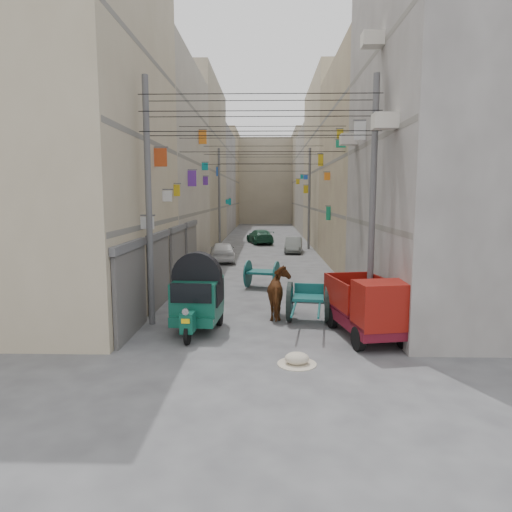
{
  "coord_description": "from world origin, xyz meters",
  "views": [
    {
      "loc": [
        0.22,
        -8.73,
        4.24
      ],
      "look_at": [
        -0.14,
        6.5,
        2.23
      ],
      "focal_mm": 32.0,
      "sensor_mm": 36.0,
      "label": 1
    }
  ],
  "objects_px": {
    "distant_car_white": "(223,251)",
    "distant_car_grey": "(294,245)",
    "feed_sack": "(297,358)",
    "mini_truck": "(371,311)",
    "second_cart": "(262,273)",
    "distant_car_green": "(260,236)",
    "auto_rickshaw": "(197,296)",
    "horse": "(280,293)",
    "tonga_cart": "(308,302)"
  },
  "relations": [
    {
      "from": "mini_truck",
      "to": "distant_car_grey",
      "type": "relative_size",
      "value": 1.05
    },
    {
      "from": "feed_sack",
      "to": "horse",
      "type": "distance_m",
      "value": 4.66
    },
    {
      "from": "feed_sack",
      "to": "mini_truck",
      "type": "bearing_deg",
      "value": 39.94
    },
    {
      "from": "mini_truck",
      "to": "distant_car_green",
      "type": "bearing_deg",
      "value": 87.04
    },
    {
      "from": "horse",
      "to": "auto_rickshaw",
      "type": "bearing_deg",
      "value": 30.74
    },
    {
      "from": "feed_sack",
      "to": "distant_car_grey",
      "type": "distance_m",
      "value": 23.27
    },
    {
      "from": "second_cart",
      "to": "distant_car_green",
      "type": "xyz_separation_m",
      "value": [
        -0.41,
        20.03,
        -0.05
      ]
    },
    {
      "from": "second_cart",
      "to": "horse",
      "type": "xyz_separation_m",
      "value": [
        0.69,
        -5.1,
        0.18
      ]
    },
    {
      "from": "auto_rickshaw",
      "to": "horse",
      "type": "height_order",
      "value": "auto_rickshaw"
    },
    {
      "from": "second_cart",
      "to": "distant_car_green",
      "type": "height_order",
      "value": "second_cart"
    },
    {
      "from": "auto_rickshaw",
      "to": "distant_car_green",
      "type": "relative_size",
      "value": 0.63
    },
    {
      "from": "feed_sack",
      "to": "horse",
      "type": "height_order",
      "value": "horse"
    },
    {
      "from": "distant_car_grey",
      "to": "distant_car_green",
      "type": "height_order",
      "value": "distant_car_green"
    },
    {
      "from": "tonga_cart",
      "to": "second_cart",
      "type": "height_order",
      "value": "tonga_cart"
    },
    {
      "from": "feed_sack",
      "to": "distant_car_white",
      "type": "bearing_deg",
      "value": 101.32
    },
    {
      "from": "mini_truck",
      "to": "second_cart",
      "type": "xyz_separation_m",
      "value": [
        -3.26,
        7.79,
        -0.24
      ]
    },
    {
      "from": "distant_car_white",
      "to": "feed_sack",
      "type": "bearing_deg",
      "value": 93.97
    },
    {
      "from": "auto_rickshaw",
      "to": "feed_sack",
      "type": "xyz_separation_m",
      "value": [
        2.95,
        -2.85,
        -0.97
      ]
    },
    {
      "from": "auto_rickshaw",
      "to": "horse",
      "type": "bearing_deg",
      "value": 36.78
    },
    {
      "from": "second_cart",
      "to": "tonga_cart",
      "type": "bearing_deg",
      "value": -59.47
    },
    {
      "from": "distant_car_white",
      "to": "distant_car_green",
      "type": "height_order",
      "value": "distant_car_white"
    },
    {
      "from": "feed_sack",
      "to": "distant_car_green",
      "type": "distance_m",
      "value": 29.76
    },
    {
      "from": "auto_rickshaw",
      "to": "distant_car_grey",
      "type": "height_order",
      "value": "auto_rickshaw"
    },
    {
      "from": "second_cart",
      "to": "distant_car_grey",
      "type": "xyz_separation_m",
      "value": [
        2.24,
        13.54,
        -0.11
      ]
    },
    {
      "from": "second_cart",
      "to": "distant_car_white",
      "type": "relative_size",
      "value": 0.44
    },
    {
      "from": "distant_car_white",
      "to": "auto_rickshaw",
      "type": "bearing_deg",
      "value": 85.29
    },
    {
      "from": "horse",
      "to": "distant_car_grey",
      "type": "distance_m",
      "value": 18.7
    },
    {
      "from": "distant_car_grey",
      "to": "distant_car_green",
      "type": "distance_m",
      "value": 7.01
    },
    {
      "from": "second_cart",
      "to": "distant_car_grey",
      "type": "bearing_deg",
      "value": 95.4
    },
    {
      "from": "tonga_cart",
      "to": "distant_car_green",
      "type": "bearing_deg",
      "value": 102.24
    },
    {
      "from": "distant_car_green",
      "to": "distant_car_white",
      "type": "bearing_deg",
      "value": 64.71
    },
    {
      "from": "tonga_cart",
      "to": "distant_car_grey",
      "type": "relative_size",
      "value": 0.9
    },
    {
      "from": "distant_car_white",
      "to": "distant_car_grey",
      "type": "distance_m",
      "value": 6.97
    },
    {
      "from": "tonga_cart",
      "to": "distant_car_grey",
      "type": "xyz_separation_m",
      "value": [
        0.62,
        19.3,
        -0.14
      ]
    },
    {
      "from": "distant_car_white",
      "to": "mini_truck",
      "type": "bearing_deg",
      "value": 102.56
    },
    {
      "from": "auto_rickshaw",
      "to": "feed_sack",
      "type": "height_order",
      "value": "auto_rickshaw"
    },
    {
      "from": "horse",
      "to": "distant_car_white",
      "type": "height_order",
      "value": "horse"
    },
    {
      "from": "distant_car_grey",
      "to": "distant_car_green",
      "type": "xyz_separation_m",
      "value": [
        -2.66,
        6.49,
        0.06
      ]
    },
    {
      "from": "tonga_cart",
      "to": "feed_sack",
      "type": "distance_m",
      "value": 4.02
    },
    {
      "from": "second_cart",
      "to": "feed_sack",
      "type": "xyz_separation_m",
      "value": [
        0.99,
        -9.69,
        -0.52
      ]
    },
    {
      "from": "feed_sack",
      "to": "distant_car_white",
      "type": "relative_size",
      "value": 0.16
    },
    {
      "from": "second_cart",
      "to": "distant_car_grey",
      "type": "height_order",
      "value": "second_cart"
    },
    {
      "from": "horse",
      "to": "distant_car_grey",
      "type": "xyz_separation_m",
      "value": [
        1.55,
        18.64,
        -0.29
      ]
    },
    {
      "from": "distant_car_green",
      "to": "horse",
      "type": "bearing_deg",
      "value": 78.43
    },
    {
      "from": "mini_truck",
      "to": "distant_car_grey",
      "type": "distance_m",
      "value": 21.35
    },
    {
      "from": "feed_sack",
      "to": "distant_car_grey",
      "type": "relative_size",
      "value": 0.18
    },
    {
      "from": "tonga_cart",
      "to": "second_cart",
      "type": "distance_m",
      "value": 5.98
    },
    {
      "from": "auto_rickshaw",
      "to": "distant_car_grey",
      "type": "relative_size",
      "value": 0.79
    },
    {
      "from": "tonga_cart",
      "to": "feed_sack",
      "type": "xyz_separation_m",
      "value": [
        -0.63,
        -3.93,
        -0.55
      ]
    },
    {
      "from": "distant_car_white",
      "to": "distant_car_grey",
      "type": "height_order",
      "value": "distant_car_white"
    }
  ]
}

